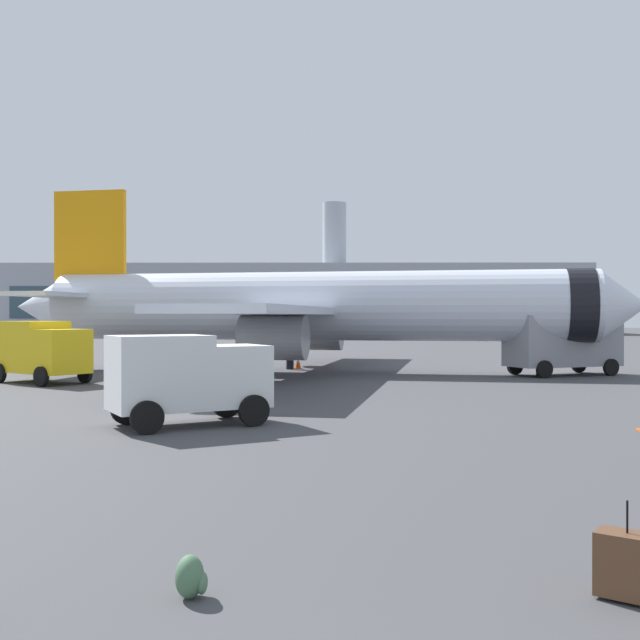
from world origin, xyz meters
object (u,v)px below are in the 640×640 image
Objects in this scene: fuel_truck at (561,342)px; safety_cone_near at (298,363)px; traveller_backpack at (191,577)px; safety_cone_mid at (241,402)px; cargo_van at (187,375)px; service_truck at (41,349)px; rolling_suitcase at (627,565)px; airplane_at_gate at (311,307)px.

safety_cone_near is at bearing 160.81° from fuel_truck.
safety_cone_near reaches higher than traveller_backpack.
safety_cone_mid reaches higher than traveller_backpack.
service_truck is at bearing 124.31° from cargo_van.
fuel_truck is 24.74m from cargo_van.
rolling_suitcase reaches higher than safety_cone_near.
service_truck is 0.80× the size of fuel_truck.
rolling_suitcase is 2.29× the size of traveller_backpack.
fuel_truck is at bearing -7.76° from airplane_at_gate.
service_truck is 7.36× the size of safety_cone_mid.
airplane_at_gate is 32.41× the size of rolling_suitcase.
safety_cone_mid is 1.47× the size of traveller_backpack.
rolling_suitcase is (-9.23, -31.61, -1.38)m from fuel_truck.
fuel_truck reaches higher than service_truck.
safety_cone_near is 20.60m from safety_cone_mid.
traveller_backpack is at bearing -113.99° from fuel_truck.
service_truck reaches higher than rolling_suitcase.
safety_cone_mid is (-1.96, -17.45, -3.31)m from airplane_at_gate.
safety_cone_mid is at bearing 94.32° from traveller_backpack.
airplane_at_gate is 20.62m from cargo_van.
fuel_truck is (13.30, -1.81, -1.88)m from airplane_at_gate.
traveller_backpack is at bearing -66.26° from service_truck.
safety_cone_mid is at bearing 110.68° from rolling_suitcase.
rolling_suitcase is (4.91, -36.53, 0.03)m from safety_cone_near.
safety_cone_near is at bearing 84.24° from cargo_van.
traveller_backpack is (-14.05, -31.58, -1.54)m from fuel_truck.
traveller_backpack is (-4.82, 0.03, -0.16)m from rolling_suitcase.
rolling_suitcase reaches higher than traveller_backpack.
safety_cone_mid is (-1.12, -20.56, -0.02)m from safety_cone_near.
safety_cone_near is (-14.14, 4.92, -1.41)m from fuel_truck.
airplane_at_gate is at bearing 96.93° from rolling_suitcase.
airplane_at_gate is at bearing 88.70° from traveller_backpack.
service_truck is at bearing 121.73° from rolling_suitcase.
safety_cone_mid is 17.06m from rolling_suitcase.
fuel_truck reaches higher than rolling_suitcase.
cargo_van is (-16.49, -18.43, -0.32)m from fuel_truck.
rolling_suitcase is (16.67, -26.96, -1.22)m from service_truck.
service_truck is at bearing -140.85° from safety_cone_near.
safety_cone_near is at bearing 86.89° from safety_cone_mid.
safety_cone_near is (11.76, 9.57, -1.24)m from service_truck.
fuel_truck is 15.04m from safety_cone_near.
airplane_at_gate reaches higher than fuel_truck.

